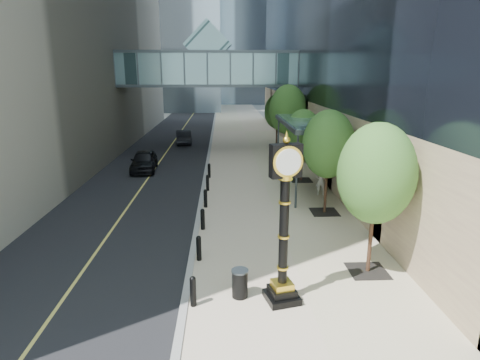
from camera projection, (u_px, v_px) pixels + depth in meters
name	position (u px, v px, depth m)	size (l,w,h in m)	color
ground	(283.00, 324.00, 11.84)	(320.00, 320.00, 0.00)	gray
road	(181.00, 132.00, 50.14)	(8.00, 180.00, 0.02)	black
sidewalk	(244.00, 131.00, 50.47)	(8.00, 180.00, 0.06)	#C1AF95
curb	(213.00, 131.00, 50.30)	(0.25, 180.00, 0.07)	gray
skywalk	(208.00, 67.00, 36.73)	(17.00, 4.20, 5.80)	slate
entrance_canopy	(308.00, 123.00, 24.41)	(3.00, 8.00, 4.38)	#383F44
bollard_row	(204.00, 209.00, 20.28)	(0.20, 16.20, 0.90)	black
street_trees	(303.00, 125.00, 26.56)	(3.03, 28.59, 6.23)	black
street_clock	(284.00, 234.00, 12.37)	(1.21, 1.21, 5.35)	black
trash_bin	(240.00, 284.00, 13.07)	(0.52, 0.52, 0.90)	black
pedestrian	(321.00, 181.00, 23.92)	(0.63, 0.41, 1.72)	#BCB7AC
car_near	(144.00, 161.00, 30.11)	(1.78, 4.43, 1.51)	black
car_far	(183.00, 137.00, 41.82)	(1.50, 4.30, 1.42)	black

